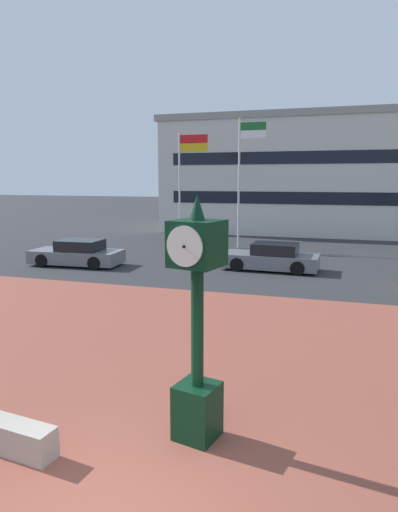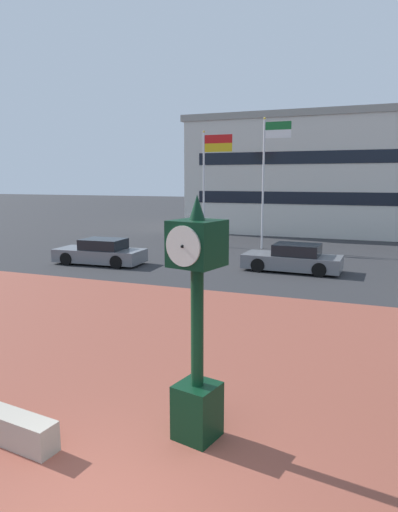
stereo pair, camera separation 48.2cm
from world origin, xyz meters
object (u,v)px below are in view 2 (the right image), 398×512
Objects in this scene: street_clock at (197,326)px; car_street_mid at (101,253)px; flagpole_primary at (208,175)px; civic_building at (358,175)px; flagpole_secondary at (267,172)px; car_street_near at (293,259)px.

street_clock is 16.41m from car_street_mid.
civic_building reaches higher than flagpole_primary.
flagpole_primary is 14.31m from civic_building.
street_clock is 22.17m from flagpole_primary.
street_clock is 32.37m from civic_building.
civic_building is (4.80, 11.48, -0.10)m from flagpole_secondary.
flagpole_secondary is 12.44m from civic_building.
car_street_mid is (-9.37, -1.66, 0.00)m from car_street_near.
street_clock is at bearing -92.09° from civic_building.
flagpole_secondary is (6.60, 7.98, 4.11)m from car_street_mid.
street_clock is 21.25m from flagpole_secondary.
flagpole_primary is at bearing 122.34° from street_clock.
civic_building reaches higher than car_street_near.
flagpole_secondary reaches higher than street_clock.
flagpole_secondary reaches higher than car_street_mid.
car_street_near and car_street_mid have the same top height.
civic_building is (1.18, 32.24, 2.66)m from street_clock.
car_street_near is 0.17× the size of civic_building.
street_clock is at bearing -80.11° from flagpole_secondary.
flagpole_secondary reaches higher than car_street_near.
street_clock is 14.52m from car_street_near.
car_street_near is 9.52m from car_street_mid.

